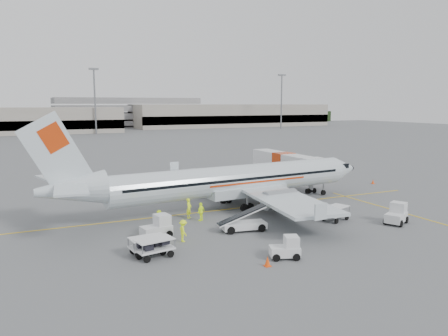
{
  "coord_description": "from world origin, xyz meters",
  "views": [
    {
      "loc": [
        -18.4,
        -37.7,
        10.24
      ],
      "look_at": [
        0.0,
        2.0,
        3.8
      ],
      "focal_mm": 35.0,
      "sensor_mm": 36.0,
      "label": 1
    }
  ],
  "objects_px": {
    "tug_fore": "(396,214)",
    "tug_mid": "(285,247)",
    "aircraft": "(236,160)",
    "jet_bridge": "(284,169)",
    "belt_loader": "(244,215)",
    "tug_aft": "(156,226)"
  },
  "relations": [
    {
      "from": "aircraft",
      "to": "tug_mid",
      "type": "relative_size",
      "value": 17.38
    },
    {
      "from": "belt_loader",
      "to": "tug_fore",
      "type": "relative_size",
      "value": 2.05
    },
    {
      "from": "aircraft",
      "to": "jet_bridge",
      "type": "distance_m",
      "value": 13.79
    },
    {
      "from": "belt_loader",
      "to": "tug_aft",
      "type": "bearing_deg",
      "value": 179.58
    },
    {
      "from": "jet_bridge",
      "to": "tug_fore",
      "type": "xyz_separation_m",
      "value": [
        -1.02,
        -19.45,
        -1.17
      ]
    },
    {
      "from": "belt_loader",
      "to": "aircraft",
      "type": "bearing_deg",
      "value": 77.04
    },
    {
      "from": "jet_bridge",
      "to": "aircraft",
      "type": "bearing_deg",
      "value": -143.54
    },
    {
      "from": "aircraft",
      "to": "belt_loader",
      "type": "bearing_deg",
      "value": -117.24
    },
    {
      "from": "aircraft",
      "to": "tug_aft",
      "type": "xyz_separation_m",
      "value": [
        -10.09,
        -6.42,
        -3.85
      ]
    },
    {
      "from": "tug_fore",
      "to": "tug_mid",
      "type": "height_order",
      "value": "tug_fore"
    },
    {
      "from": "jet_bridge",
      "to": "belt_loader",
      "type": "relative_size",
      "value": 3.3
    },
    {
      "from": "aircraft",
      "to": "tug_fore",
      "type": "distance_m",
      "value": 15.42
    },
    {
      "from": "aircraft",
      "to": "belt_loader",
      "type": "distance_m",
      "value": 8.9
    },
    {
      "from": "belt_loader",
      "to": "tug_aft",
      "type": "distance_m",
      "value": 7.11
    },
    {
      "from": "tug_mid",
      "to": "jet_bridge",
      "type": "bearing_deg",
      "value": 77.71
    },
    {
      "from": "aircraft",
      "to": "tug_mid",
      "type": "height_order",
      "value": "aircraft"
    },
    {
      "from": "belt_loader",
      "to": "tug_mid",
      "type": "relative_size",
      "value": 2.42
    },
    {
      "from": "aircraft",
      "to": "tug_mid",
      "type": "bearing_deg",
      "value": -109.0
    },
    {
      "from": "aircraft",
      "to": "tug_aft",
      "type": "relative_size",
      "value": 15.03
    },
    {
      "from": "jet_bridge",
      "to": "tug_mid",
      "type": "distance_m",
      "value": 26.84
    },
    {
      "from": "jet_bridge",
      "to": "tug_aft",
      "type": "bearing_deg",
      "value": -145.72
    },
    {
      "from": "jet_bridge",
      "to": "tug_fore",
      "type": "distance_m",
      "value": 19.52
    }
  ]
}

